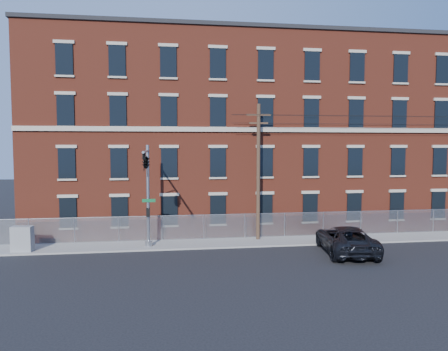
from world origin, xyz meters
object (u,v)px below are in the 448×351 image
(traffic_signal_mast, at_px, (146,172))
(pickup_truck, at_px, (346,239))
(utility_cabinet, at_px, (22,239))
(utility_pole_near, at_px, (258,169))

(traffic_signal_mast, relative_size, pickup_truck, 1.09)
(utility_cabinet, bearing_deg, pickup_truck, -0.98)
(traffic_signal_mast, height_order, pickup_truck, traffic_signal_mast)
(utility_pole_near, height_order, pickup_truck, utility_pole_near)
(utility_pole_near, bearing_deg, utility_cabinet, -175.05)
(traffic_signal_mast, relative_size, utility_pole_near, 0.70)
(pickup_truck, relative_size, utility_cabinet, 3.87)
(utility_pole_near, bearing_deg, traffic_signal_mast, -156.86)
(traffic_signal_mast, xyz_separation_m, utility_pole_near, (8.00, 3.42, -0.05))
(traffic_signal_mast, bearing_deg, pickup_truck, -4.23)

